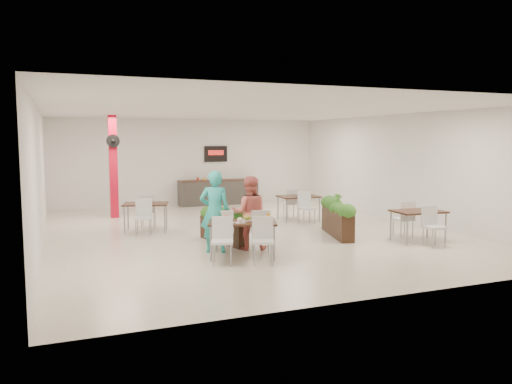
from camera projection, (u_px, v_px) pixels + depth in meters
The scene contains 12 objects.
ground at pixel (246, 232), 13.28m from camera, with size 12.00×12.00×0.00m, color beige.
room_shell at pixel (246, 156), 13.07m from camera, with size 10.10×12.10×3.22m.
red_column at pixel (113, 165), 15.51m from camera, with size 0.40×0.41×3.20m.
service_counter at pixel (218, 191), 18.82m from camera, with size 3.00×0.64×2.20m.
main_table at pixel (242, 227), 10.34m from camera, with size 1.70×1.94×0.92m.
diner_man at pixel (215, 212), 10.77m from camera, with size 0.65×0.43×1.78m, color #28B1AC.
diner_woman at pixel (249, 213), 11.07m from camera, with size 0.80×0.62×1.64m, color #F0756A.
planter_left at pixel (223, 222), 11.82m from camera, with size 0.76×1.76×0.94m.
planter_right at pixel (337, 216), 12.68m from camera, with size 0.84×2.00×1.08m.
side_table_a at pixel (146, 208), 13.33m from camera, with size 1.32×1.67×0.92m.
side_table_b at pixel (298, 200), 15.08m from camera, with size 1.23×1.64×0.92m.
side_table_c at pixel (418, 216), 11.95m from camera, with size 1.23×1.64×0.92m.
Camera 1 is at (-4.59, -12.27, 2.44)m, focal length 35.00 mm.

